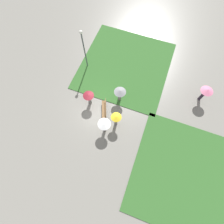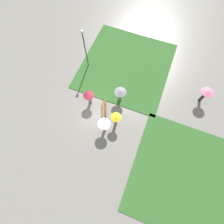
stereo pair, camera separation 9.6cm
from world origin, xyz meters
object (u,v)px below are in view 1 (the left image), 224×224
at_px(crowd_person_yellow, 116,118).
at_px(crowd_person_white, 104,124).
at_px(park_bench, 105,109).
at_px(lone_walker_far_path, 206,92).
at_px(crowd_person_grey, 120,93).
at_px(crowd_person_maroon, 89,97).
at_px(lamp_post, 83,46).

distance_m(crowd_person_yellow, crowd_person_white, 1.25).
distance_m(park_bench, lone_walker_far_path, 9.88).
bearing_deg(park_bench, crowd_person_grey, 129.83).
bearing_deg(park_bench, crowd_person_maroon, -122.67).
distance_m(park_bench, crowd_person_grey, 2.18).
bearing_deg(crowd_person_yellow, crowd_person_grey, 170.69).
bearing_deg(crowd_person_yellow, crowd_person_white, -59.46).
distance_m(park_bench, lamp_post, 6.49).
height_order(crowd_person_white, lone_walker_far_path, lone_walker_far_path).
xyz_separation_m(park_bench, crowd_person_maroon, (-0.33, -1.74, 0.81)).
bearing_deg(crowd_person_grey, crowd_person_yellow, -122.84).
bearing_deg(lamp_post, crowd_person_maroon, 26.82).
xyz_separation_m(crowd_person_yellow, crowd_person_maroon, (-1.19, -3.22, -0.05)).
relative_size(crowd_person_grey, lone_walker_far_path, 0.93).
relative_size(crowd_person_yellow, lone_walker_far_path, 0.94).
relative_size(park_bench, lamp_post, 0.39).
bearing_deg(crowd_person_yellow, lone_walker_far_path, 106.31).
xyz_separation_m(park_bench, lamp_post, (-4.52, -3.86, 2.60)).
xyz_separation_m(lamp_post, crowd_person_maroon, (4.19, 2.12, -1.79)).
xyz_separation_m(crowd_person_white, crowd_person_grey, (-3.57, 0.23, -0.09)).
bearing_deg(crowd_person_maroon, lone_walker_far_path, 96.57).
xyz_separation_m(lamp_post, crowd_person_grey, (2.78, 4.80, -1.68)).
relative_size(crowd_person_yellow, crowd_person_white, 0.98).
xyz_separation_m(lamp_post, crowd_person_yellow, (5.38, 5.34, -1.74)).
height_order(crowd_person_maroon, lone_walker_far_path, lone_walker_far_path).
bearing_deg(crowd_person_white, crowd_person_maroon, -2.09).
height_order(lamp_post, crowd_person_yellow, lamp_post).
bearing_deg(lamp_post, lone_walker_far_path, 90.49).
height_order(park_bench, crowd_person_maroon, crowd_person_maroon).
distance_m(crowd_person_maroon, lone_walker_far_path, 11.26).
bearing_deg(crowd_person_white, crowd_person_yellow, -89.13).
bearing_deg(lamp_post, crowd_person_grey, 59.92).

